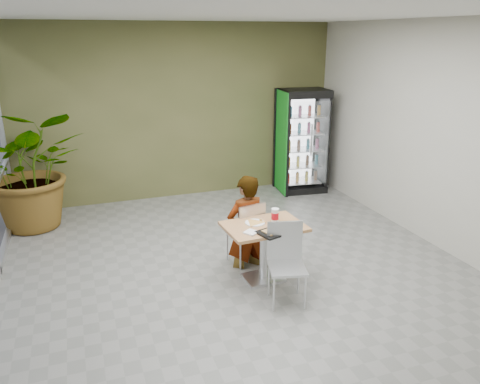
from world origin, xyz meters
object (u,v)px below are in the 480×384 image
chair_far (248,229)px  dining_table (264,241)px  soda_cup (275,215)px  potted_plant (32,169)px  seated_woman (246,231)px  cafeteria_tray (275,232)px  chair_near (286,256)px  beverage_fridge (302,141)px

chair_far → dining_table: bearing=83.1°
soda_cup → potted_plant: 4.06m
seated_woman → soda_cup: (0.23, -0.41, 0.35)m
dining_table → chair_far: chair_far is taller
chair_far → cafeteria_tray: chair_far is taller
chair_near → seated_woman: size_ratio=0.60×
chair_near → cafeteria_tray: (-0.04, 0.23, 0.21)m
dining_table → chair_far: bearing=95.4°
chair_far → potted_plant: 3.67m
seated_woman → cafeteria_tray: seated_woman is taller
chair_near → beverage_fridge: size_ratio=0.47×
chair_far → soda_cup: size_ratio=5.29×
dining_table → chair_near: bearing=-81.9°
soda_cup → chair_far: bearing=120.1°
seated_woman → soda_cup: size_ratio=9.18×
cafeteria_tray → beverage_fridge: (2.07, 3.39, 0.23)m
soda_cup → cafeteria_tray: bearing=-114.2°
soda_cup → beverage_fridge: size_ratio=0.09×
potted_plant → chair_near: bearing=-49.8°
chair_near → potted_plant: (-2.84, 3.36, 0.41)m
chair_near → soda_cup: size_ratio=5.53×
soda_cup → beverage_fridge: bearing=57.9°
dining_table → soda_cup: 0.35m
chair_far → potted_plant: potted_plant is taller
dining_table → seated_woman: size_ratio=0.65×
potted_plant → soda_cup: bearing=-43.6°
cafeteria_tray → potted_plant: bearing=131.7°
seated_woman → potted_plant: size_ratio=0.81×
dining_table → potted_plant: (-2.76, 2.86, 0.43)m
chair_near → cafeteria_tray: 0.32m
seated_woman → beverage_fridge: beverage_fridge is taller
seated_woman → cafeteria_tray: bearing=84.4°
potted_plant → chair_far: bearing=-41.7°
chair_far → seated_woman: size_ratio=0.58×
dining_table → chair_near: 0.50m
beverage_fridge → potted_plant: 4.86m
dining_table → seated_woman: seated_woman is taller
dining_table → seated_woman: 0.49m
chair_far → soda_cup: bearing=107.9°
seated_woman → beverage_fridge: bearing=-141.4°
chair_near → soda_cup: chair_near is taller
chair_near → dining_table: bearing=112.4°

